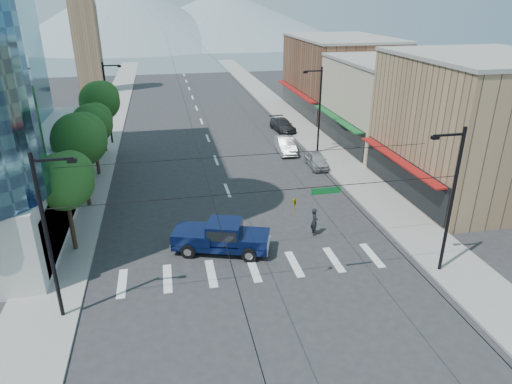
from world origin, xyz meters
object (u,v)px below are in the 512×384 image
at_px(pickup_truck, 221,236).
at_px(parked_car_far, 283,125).
at_px(parked_car_mid, 286,145).
at_px(parked_car_near, 317,160).
at_px(pedestrian, 314,221).

xyz_separation_m(pickup_truck, parked_car_far, (11.25, 27.22, -0.36)).
relative_size(pickup_truck, parked_car_mid, 1.37).
relative_size(parked_car_near, parked_car_mid, 0.85).
relative_size(parked_car_near, parked_car_far, 0.81).
height_order(pickup_truck, parked_car_far, pickup_truck).
relative_size(pedestrian, parked_car_mid, 0.41).
xyz_separation_m(parked_car_near, parked_car_mid, (-1.80, 4.99, 0.09)).
height_order(parked_car_mid, parked_car_far, parked_car_mid).
relative_size(pickup_truck, parked_car_far, 1.29).
distance_m(pickup_truck, parked_car_near, 18.05).
distance_m(parked_car_mid, parked_car_far, 8.33).
height_order(pedestrian, parked_car_far, pedestrian).
bearing_deg(parked_car_near, parked_car_far, 92.32).
relative_size(pickup_truck, parked_car_near, 1.60).
distance_m(pickup_truck, parked_car_far, 29.46).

